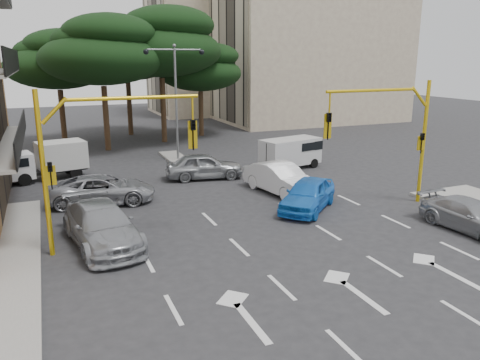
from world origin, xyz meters
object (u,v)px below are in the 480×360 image
object	(u,v)px
car_silver_wagon	(102,225)
van_white	(290,153)
car_blue_compact	(308,194)
box_truck_a	(48,161)
street_lamp_center	(175,82)
car_white_hatch	(281,179)
car_silver_cross_b	(204,166)
signal_mast_left	(95,147)
signal_mast_right	(396,127)
car_silver_cross_a	(103,189)
car_silver_parked	(471,216)

from	to	relation	value
car_silver_wagon	van_white	bearing A→B (deg)	25.98
car_blue_compact	car_silver_wagon	bearing A→B (deg)	-127.94
car_silver_wagon	box_truck_a	xyz separation A→B (m)	(-1.69, 11.71, 0.31)
car_blue_compact	car_silver_wagon	xyz separation A→B (m)	(-9.55, -0.71, 0.04)
street_lamp_center	car_white_hatch	xyz separation A→B (m)	(2.89, -10.00, -4.63)
street_lamp_center	box_truck_a	distance (m)	9.71
car_silver_cross_b	car_white_hatch	bearing A→B (deg)	-138.75
box_truck_a	signal_mast_left	bearing A→B (deg)	175.46
box_truck_a	car_blue_compact	bearing A→B (deg)	-146.75
signal_mast_right	signal_mast_left	size ratio (longest dim) A/B	1.00
signal_mast_left	car_silver_cross_a	size ratio (longest dim) A/B	1.18
street_lamp_center	car_silver_cross_b	distance (m)	7.17
signal_mast_right	signal_mast_left	xyz separation A→B (m)	(-13.61, 0.00, 0.00)
car_white_hatch	car_silver_wagon	xyz separation A→B (m)	(-9.65, -3.71, -0.01)
signal_mast_right	car_silver_cross_a	xyz separation A→B (m)	(-12.88, 5.83, -3.18)
signal_mast_right	car_silver_wagon	xyz separation A→B (m)	(-13.57, 0.30, -3.10)
car_silver_wagon	van_white	distance (m)	15.62
signal_mast_left	car_blue_compact	xyz separation A→B (m)	(9.59, 1.01, -3.13)
signal_mast_left	car_silver_cross_b	distance (m)	11.44
car_silver_cross_b	van_white	bearing A→B (deg)	-75.75
car_silver_cross_a	signal_mast_right	bearing A→B (deg)	-104.95
car_white_hatch	street_lamp_center	bearing A→B (deg)	95.83
street_lamp_center	van_white	bearing A→B (deg)	-38.88
car_silver_cross_b	car_silver_parked	xyz separation A→B (m)	(7.47, -12.62, -0.13)
signal_mast_left	car_silver_cross_a	world-z (taller)	signal_mast_left
street_lamp_center	car_silver_wagon	xyz separation A→B (m)	(-6.77, -13.71, -4.64)
box_truck_a	van_white	bearing A→B (deg)	-113.93
street_lamp_center	car_silver_cross_b	size ratio (longest dim) A/B	1.70
car_silver_cross_a	street_lamp_center	bearing A→B (deg)	-27.19
signal_mast_right	box_truck_a	bearing A→B (deg)	141.80
signal_mast_right	car_silver_parked	bearing A→B (deg)	-78.93
car_white_hatch	van_white	world-z (taller)	van_white
car_blue_compact	box_truck_a	bearing A→B (deg)	-176.57
car_silver_wagon	box_truck_a	bearing A→B (deg)	90.30
signal_mast_right	signal_mast_left	world-z (taller)	same
car_white_hatch	car_blue_compact	size ratio (longest dim) A/B	1.09
car_silver_parked	signal_mast_left	bearing A→B (deg)	159.02
street_lamp_center	box_truck_a	size ratio (longest dim) A/B	1.74
street_lamp_center	box_truck_a	world-z (taller)	street_lamp_center
car_silver_parked	van_white	xyz separation A→B (m)	(-1.40, 13.08, 0.35)
signal_mast_right	signal_mast_left	distance (m)	13.61
car_silver_cross_b	car_silver_cross_a	bearing A→B (deg)	123.73
car_white_hatch	car_blue_compact	world-z (taller)	car_white_hatch
car_white_hatch	car_silver_parked	distance (m)	9.35
signal_mast_right	car_silver_wagon	distance (m)	13.92
street_lamp_center	van_white	xyz separation A→B (m)	(6.20, -5.00, -4.43)
signal_mast_right	car_silver_cross_b	distance (m)	11.29
car_white_hatch	car_blue_compact	distance (m)	3.00
car_blue_compact	van_white	xyz separation A→B (m)	(3.42, 8.00, 0.24)
car_blue_compact	signal_mast_left	bearing A→B (deg)	-126.18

